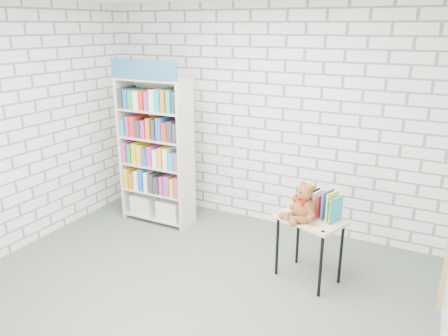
% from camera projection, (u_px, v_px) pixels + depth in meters
% --- Properties ---
extents(ground, '(4.50, 4.50, 0.00)m').
position_uv_depth(ground, '(184.00, 296.00, 4.26)').
color(ground, '#4E5A4C').
rests_on(ground, ground).
extents(room_shell, '(4.52, 4.02, 2.81)m').
position_uv_depth(room_shell, '(178.00, 116.00, 3.71)').
color(room_shell, silver).
rests_on(room_shell, ground).
extents(bookshelf, '(0.95, 0.37, 2.14)m').
position_uv_depth(bookshelf, '(156.00, 151.00, 5.65)').
color(bookshelf, beige).
rests_on(bookshelf, ground).
extents(display_table, '(0.75, 0.64, 0.69)m').
position_uv_depth(display_table, '(310.00, 227.00, 4.38)').
color(display_table, '#DCB284').
rests_on(display_table, ground).
extents(table_books, '(0.49, 0.34, 0.27)m').
position_uv_depth(table_books, '(318.00, 203.00, 4.38)').
color(table_books, teal).
rests_on(table_books, display_table).
extents(teddy_bear, '(0.37, 0.36, 0.38)m').
position_uv_depth(teddy_bear, '(302.00, 205.00, 4.27)').
color(teddy_bear, brown).
rests_on(teddy_bear, display_table).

